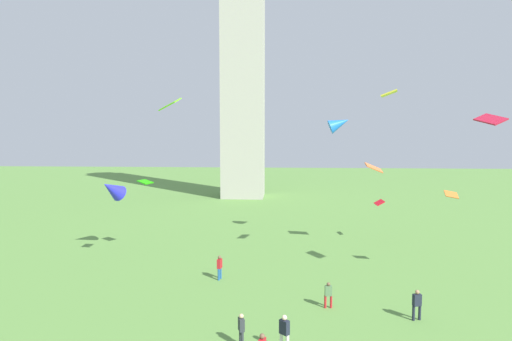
{
  "coord_description": "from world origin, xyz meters",
  "views": [
    {
      "loc": [
        2.25,
        -10.06,
        10.3
      ],
      "look_at": [
        0.45,
        16.67,
        8.0
      ],
      "focal_mm": 30.01,
      "sensor_mm": 36.0,
      "label": 1
    }
  ],
  "objects": [
    {
      "name": "kite_flying_6",
      "position": [
        -12.57,
        25.5,
        5.58
      ],
      "size": [
        2.31,
        2.84,
        2.26
      ],
      "rotation": [
        0.0,
        0.0,
        5.87
      ],
      "color": "#2929E3"
    },
    {
      "name": "person_5",
      "position": [
        4.87,
        14.73,
        0.88
      ],
      "size": [
        0.48,
        0.27,
        1.56
      ],
      "rotation": [
        0.0,
        0.0,
        0.09
      ],
      "color": "red",
      "rests_on": "ground_plane"
    },
    {
      "name": "kite_flying_1",
      "position": [
        14.72,
        16.94,
        11.18
      ],
      "size": [
        1.67,
        1.79,
        0.82
      ],
      "rotation": [
        0.0,
        0.0,
        2.04
      ],
      "color": "#B61831"
    },
    {
      "name": "kite_flying_8",
      "position": [
        7.26,
        29.91,
        11.25
      ],
      "size": [
        2.19,
        1.33,
        1.88
      ],
      "rotation": [
        0.0,
        0.0,
        1.58
      ],
      "color": "blue"
    },
    {
      "name": "kite_flying_2",
      "position": [
        11.31,
        31.06,
        3.75
      ],
      "size": [
        0.87,
        1.22,
        0.53
      ],
      "rotation": [
        0.0,
        0.0,
        1.68
      ],
      "color": "red"
    },
    {
      "name": "kite_flying_3",
      "position": [
        13.95,
        20.54,
        6.05
      ],
      "size": [
        0.97,
        0.62,
        0.58
      ],
      "rotation": [
        0.0,
        0.0,
        3.2
      ],
      "color": "orange"
    },
    {
      "name": "kite_flying_0",
      "position": [
        -9.48,
        25.03,
        6.27
      ],
      "size": [
        1.49,
        1.39,
        0.33
      ],
      "rotation": [
        0.0,
        0.0,
        5.67
      ],
      "color": "#21B209"
    },
    {
      "name": "kite_flying_5",
      "position": [
        9.66,
        21.32,
        13.17
      ],
      "size": [
        1.5,
        1.9,
        0.51
      ],
      "rotation": [
        0.0,
        0.0,
        1.31
      ],
      "color": "yellow"
    },
    {
      "name": "person_1",
      "position": [
        -2.3,
        19.23,
        0.97
      ],
      "size": [
        0.34,
        0.52,
        1.72
      ],
      "rotation": [
        0.0,
        0.0,
        1.37
      ],
      "color": "#235693",
      "rests_on": "ground_plane"
    },
    {
      "name": "kite_flying_7",
      "position": [
        -5.24,
        17.63,
        12.21
      ],
      "size": [
        1.46,
        1.39,
        0.9
      ],
      "rotation": [
        0.0,
        0.0,
        2.75
      ],
      "color": "#63D019"
    },
    {
      "name": "monument_obelisk",
      "position": [
        -4.5,
        59.5,
        24.91
      ],
      "size": [
        6.67,
        6.67,
        49.83
      ],
      "color": "#A8A399",
      "rests_on": "ground_plane"
    },
    {
      "name": "person_0",
      "position": [
        2.28,
        9.45,
        1.01
      ],
      "size": [
        0.53,
        0.51,
        1.79
      ],
      "rotation": [
        0.0,
        0.0,
        5.55
      ],
      "color": "silver",
      "rests_on": "ground_plane"
    },
    {
      "name": "person_2",
      "position": [
        0.2,
        9.84,
        0.92
      ],
      "size": [
        0.37,
        0.48,
        1.62
      ],
      "rotation": [
        0.0,
        0.0,
        1.93
      ],
      "color": "#2D3338",
      "rests_on": "ground_plane"
    },
    {
      "name": "kite_flying_4",
      "position": [
        10.09,
        28.07,
        7.32
      ],
      "size": [
        1.48,
        1.23,
        0.93
      ],
      "rotation": [
        0.0,
        0.0,
        0.11
      ],
      "color": "orange"
    },
    {
      "name": "person_4",
      "position": [
        9.59,
        13.37,
        0.97
      ],
      "size": [
        0.52,
        0.37,
        1.72
      ],
      "rotation": [
        0.0,
        0.0,
        3.43
      ],
      "color": "#1E2333",
      "rests_on": "ground_plane"
    }
  ]
}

